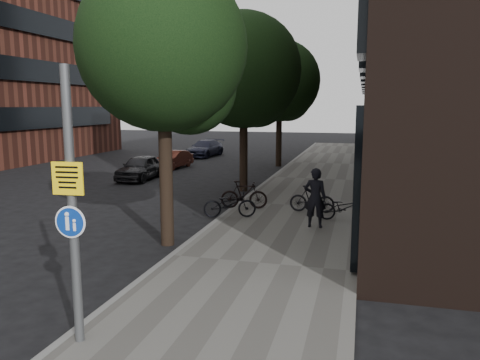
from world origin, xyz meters
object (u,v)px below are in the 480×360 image
(signpost, at_px, (72,207))
(parked_car_near, at_px, (140,167))
(parked_bike_facade_near, at_px, (344,208))
(pedestrian, at_px, (315,198))

(signpost, height_order, parked_car_near, signpost)
(signpost, height_order, parked_bike_facade_near, signpost)
(signpost, xyz_separation_m, parked_car_near, (-6.86, 15.83, -1.65))
(parked_bike_facade_near, distance_m, parked_car_near, 12.57)
(signpost, bearing_deg, pedestrian, 66.02)
(parked_car_near, bearing_deg, signpost, -68.58)
(signpost, distance_m, parked_bike_facade_near, 9.92)
(signpost, bearing_deg, parked_bike_facade_near, 63.59)
(parked_bike_facade_near, xyz_separation_m, parked_car_near, (-10.57, 6.80, 0.08))
(parked_bike_facade_near, bearing_deg, pedestrian, 141.75)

